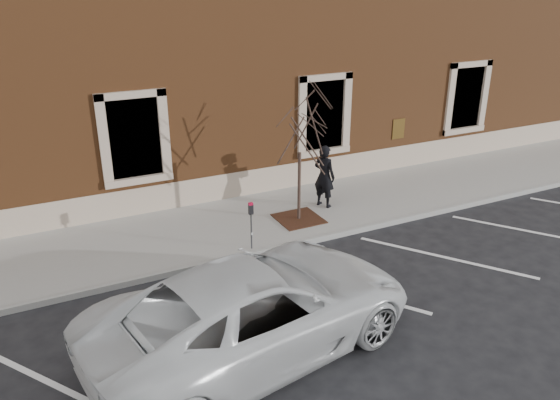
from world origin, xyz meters
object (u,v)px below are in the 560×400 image
parking_meter (251,217)px  white_truck (255,309)px  man (324,176)px  sapling (300,133)px

parking_meter → white_truck: white_truck is taller
parking_meter → white_truck: bearing=-110.0°
man → sapling: size_ratio=0.52×
man → parking_meter: man is taller
man → white_truck: bearing=111.8°
man → sapling: (-1.12, -0.53, 1.56)m
man → white_truck: 6.76m
parking_meter → white_truck: 3.79m
sapling → white_truck: (-3.35, -4.54, -1.77)m
man → white_truck: (-4.47, -5.07, -0.21)m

